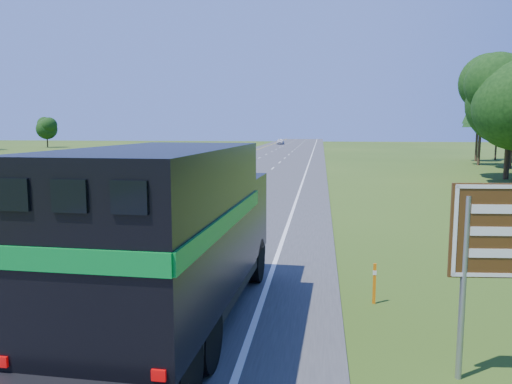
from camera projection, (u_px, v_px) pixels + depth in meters
road at (259, 166)px, 56.76m from camera, size 15.00×260.00×0.04m
lane_markings at (259, 166)px, 56.76m from camera, size 11.15×260.00×0.01m
horse_truck at (172, 233)px, 10.71m from camera, size 3.16×9.15×4.01m
white_suv at (224, 160)px, 54.12m from camera, size 3.40×6.55×1.76m
far_car at (280, 141)px, 126.92m from camera, size 1.85×4.38×1.48m
delineator at (374, 282)px, 12.57m from camera, size 0.09×0.05×1.05m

